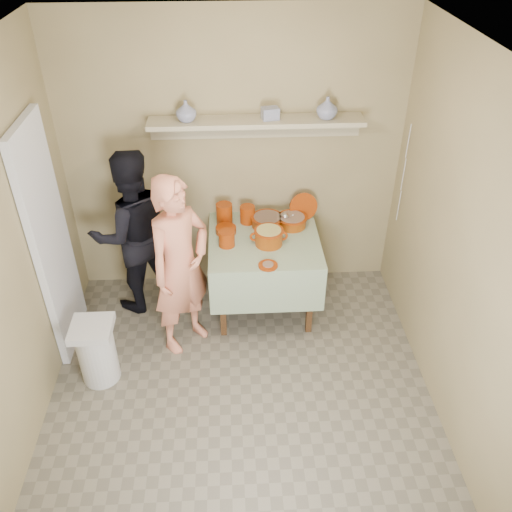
{
  "coord_description": "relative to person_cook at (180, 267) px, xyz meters",
  "views": [
    {
      "loc": [
        -0.03,
        -2.68,
        3.38
      ],
      "look_at": [
        0.15,
        0.75,
        0.95
      ],
      "focal_mm": 38.0,
      "sensor_mm": 36.0,
      "label": 1
    }
  ],
  "objects": [
    {
      "name": "vase_left",
      "position": [
        0.08,
        0.76,
        1.01
      ],
      "size": [
        0.19,
        0.19,
        0.17
      ],
      "primitive_type": "imported",
      "rotation": [
        0.0,
        0.0,
        0.15
      ],
      "color": "navy",
      "rests_on": "wall_shelf"
    },
    {
      "name": "propped_lid",
      "position": [
        1.09,
        0.76,
        0.08
      ],
      "size": [
        0.27,
        0.12,
        0.26
      ],
      "primitive_type": "cylinder",
      "rotation": [
        1.31,
        0.0,
        0.14
      ],
      "color": "maroon",
      "rests_on": "serving_table"
    },
    {
      "name": "ladle",
      "position": [
        0.91,
        0.61,
        0.07
      ],
      "size": [
        0.08,
        0.26,
        0.19
      ],
      "color": "silver",
      "rests_on": "cazuela_meat_b"
    },
    {
      "name": "cazuela_rice",
      "position": [
        0.74,
        0.34,
        0.05
      ],
      "size": [
        0.33,
        0.25,
        0.14
      ],
      "color": "#6E2702",
      "rests_on": "serving_table"
    },
    {
      "name": "room_shell",
      "position": [
        0.45,
        -0.85,
        0.81
      ],
      "size": [
        3.04,
        3.54,
        2.62
      ],
      "color": "#96875C",
      "rests_on": "ground"
    },
    {
      "name": "vase_right",
      "position": [
        1.23,
        0.76,
        1.01
      ],
      "size": [
        0.23,
        0.23,
        0.18
      ],
      "primitive_type": "imported",
      "rotation": [
        0.0,
        0.0,
        -0.42
      ],
      "color": "navy",
      "rests_on": "wall_shelf"
    },
    {
      "name": "electrical_cord",
      "position": [
        1.92,
        0.63,
        0.45
      ],
      "size": [
        0.01,
        0.05,
        0.9
      ],
      "color": "silver",
      "rests_on": "wall_shelf"
    },
    {
      "name": "wall_shelf",
      "position": [
        0.65,
        0.8,
        0.88
      ],
      "size": [
        1.8,
        0.25,
        0.21
      ],
      "color": "tan",
      "rests_on": "room_shell"
    },
    {
      "name": "cazuela_meat_b",
      "position": [
        0.97,
        0.63,
        0.02
      ],
      "size": [
        0.28,
        0.28,
        0.1
      ],
      "color": "#6E2702",
      "rests_on": "serving_table"
    },
    {
      "name": "person_helper",
      "position": [
        -0.45,
        0.55,
        -0.02
      ],
      "size": [
        0.93,
        0.84,
        1.56
      ],
      "primitive_type": "imported",
      "rotation": [
        0.0,
        0.0,
        -2.74
      ],
      "color": "black",
      "rests_on": "ground"
    },
    {
      "name": "serving_table",
      "position": [
        0.7,
        0.43,
        -0.16
      ],
      "size": [
        0.97,
        0.97,
        0.76
      ],
      "color": "#4C2D16",
      "rests_on": "ground"
    },
    {
      "name": "plate_stack_a",
      "position": [
        0.36,
        0.71,
        0.06
      ],
      "size": [
        0.15,
        0.15,
        0.2
      ],
      "primitive_type": "cylinder",
      "color": "maroon",
      "rests_on": "serving_table"
    },
    {
      "name": "trash_bin",
      "position": [
        -0.68,
        -0.4,
        -0.51
      ],
      "size": [
        0.32,
        0.32,
        0.56
      ],
      "color": "silver",
      "rests_on": "ground"
    },
    {
      "name": "ceramic_box",
      "position": [
        0.77,
        0.77,
        0.97
      ],
      "size": [
        0.15,
        0.12,
        0.1
      ],
      "primitive_type": "cube",
      "rotation": [
        0.0,
        0.0,
        0.19
      ],
      "color": "navy",
      "rests_on": "wall_shelf"
    },
    {
      "name": "plate_stack_b",
      "position": [
        0.57,
        0.71,
        0.04
      ],
      "size": [
        0.14,
        0.14,
        0.16
      ],
      "primitive_type": "cylinder",
      "color": "maroon",
      "rests_on": "serving_table"
    },
    {
      "name": "person_cook",
      "position": [
        0.0,
        0.0,
        0.0
      ],
      "size": [
        0.68,
        0.68,
        1.6
      ],
      "primitive_type": "imported",
      "rotation": [
        0.0,
        0.0,
        0.79
      ],
      "color": "#E28161",
      "rests_on": "ground"
    },
    {
      "name": "ground",
      "position": [
        0.45,
        -0.85,
        -0.8
      ],
      "size": [
        3.5,
        3.5,
        0.0
      ],
      "primitive_type": "plane",
      "color": "#6E6757",
      "rests_on": "ground"
    },
    {
      "name": "cazuela_meat_a",
      "position": [
        0.75,
        0.64,
        0.02
      ],
      "size": [
        0.3,
        0.3,
        0.1
      ],
      "color": "#6E2702",
      "rests_on": "serving_table"
    },
    {
      "name": "bowl_stack",
      "position": [
        0.38,
        0.34,
        0.03
      ],
      "size": [
        0.14,
        0.14,
        0.14
      ],
      "primitive_type": "cylinder",
      "color": "maroon",
      "rests_on": "serving_table"
    },
    {
      "name": "front_plate",
      "position": [
        0.71,
        0.02,
        -0.03
      ],
      "size": [
        0.16,
        0.16,
        0.03
      ],
      "color": "maroon",
      "rests_on": "serving_table"
    },
    {
      "name": "tile_panel",
      "position": [
        -1.01,
        0.1,
        0.2
      ],
      "size": [
        0.06,
        0.7,
        2.0
      ],
      "primitive_type": "cube",
      "color": "silver",
      "rests_on": "ground"
    },
    {
      "name": "empty_bowl",
      "position": [
        0.37,
        0.55,
        -0.01
      ],
      "size": [
        0.18,
        0.18,
        0.05
      ],
      "primitive_type": "cylinder",
      "color": "maroon",
      "rests_on": "serving_table"
    }
  ]
}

